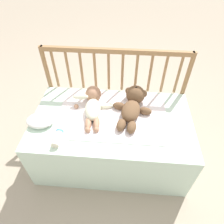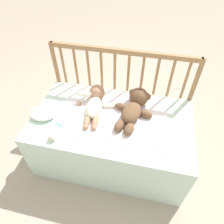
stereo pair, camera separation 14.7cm
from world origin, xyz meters
TOP-DOWN VIEW (x-y plane):
  - ground_plane at (0.00, 0.00)m, footprint 12.00×12.00m
  - crib_mattress at (0.00, 0.00)m, footprint 1.21×0.69m
  - crib_rail at (-0.00, 0.37)m, footprint 1.21×0.04m
  - blanket at (-0.00, 0.05)m, footprint 0.83×0.54m
  - teddy_bear at (0.15, 0.11)m, footprint 0.31×0.45m
  - baby at (-0.16, 0.10)m, footprint 0.33×0.43m
  - small_pillow at (-0.52, -0.09)m, footprint 0.20×0.15m
  - baby_bottle at (-0.35, -0.22)m, footprint 0.05×0.16m

SIDE VIEW (x-z plane):
  - ground_plane at x=0.00m, z-range 0.00..0.00m
  - crib_mattress at x=0.00m, z-range 0.00..0.47m
  - blanket at x=0.00m, z-range 0.47..0.47m
  - baby_bottle at x=-0.35m, z-range 0.47..0.52m
  - small_pillow at x=-0.52m, z-range 0.47..0.53m
  - baby at x=-0.16m, z-range 0.45..0.58m
  - teddy_bear at x=0.15m, z-range 0.45..0.60m
  - crib_rail at x=0.00m, z-range 0.17..1.02m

